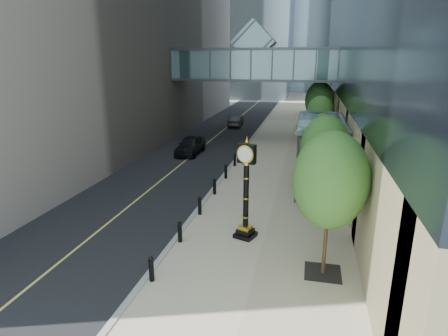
{
  "coord_description": "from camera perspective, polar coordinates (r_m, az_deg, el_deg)",
  "views": [
    {
      "loc": [
        2.69,
        -10.42,
        8.13
      ],
      "look_at": [
        -1.19,
        6.61,
        2.98
      ],
      "focal_mm": 30.0,
      "sensor_mm": 36.0,
      "label": 1
    }
  ],
  "objects": [
    {
      "name": "road",
      "position": [
        51.98,
        1.96,
        7.42
      ],
      "size": [
        8.0,
        180.0,
        0.02
      ],
      "primitive_type": "cube",
      "color": "black",
      "rests_on": "ground"
    },
    {
      "name": "skywalk",
      "position": [
        38.84,
        4.59,
        15.75
      ],
      "size": [
        17.0,
        4.2,
        5.8
      ],
      "color": "slate",
      "rests_on": "ground"
    },
    {
      "name": "car_far",
      "position": [
        46.46,
        1.81,
        7.22
      ],
      "size": [
        1.65,
        4.24,
        1.38
      ],
      "primitive_type": "imported",
      "rotation": [
        0.0,
        0.0,
        3.19
      ],
      "color": "black",
      "rests_on": "road"
    },
    {
      "name": "ground",
      "position": [
        13.49,
        -1.41,
        -20.65
      ],
      "size": [
        320.0,
        320.0,
        0.0
      ],
      "primitive_type": "plane",
      "color": "gray",
      "rests_on": "ground"
    },
    {
      "name": "sidewalk",
      "position": [
        51.09,
        10.87,
        7.01
      ],
      "size": [
        8.0,
        180.0,
        0.06
      ],
      "primitive_type": "cube",
      "color": "tan",
      "rests_on": "ground"
    },
    {
      "name": "pedestrian",
      "position": [
        22.65,
        16.53,
        -2.83
      ],
      "size": [
        0.74,
        0.62,
        1.73
      ],
      "primitive_type": "imported",
      "rotation": [
        0.0,
        0.0,
        3.53
      ],
      "color": "#A8A59A",
      "rests_on": "sidewalk"
    },
    {
      "name": "street_clock",
      "position": [
        17.09,
        3.37,
        -4.34
      ],
      "size": [
        1.11,
        1.11,
        4.66
      ],
      "rotation": [
        0.0,
        0.0,
        -0.33
      ],
      "color": "black",
      "rests_on": "sidewalk"
    },
    {
      "name": "entrance_canopy",
      "position": [
        24.75,
        14.6,
        6.74
      ],
      "size": [
        3.0,
        8.0,
        4.38
      ],
      "color": "#383F44",
      "rests_on": "ground"
    },
    {
      "name": "curb",
      "position": [
        51.38,
        6.38,
        7.25
      ],
      "size": [
        0.25,
        180.0,
        0.07
      ],
      "primitive_type": "cube",
      "color": "gray",
      "rests_on": "ground"
    },
    {
      "name": "bollard_row",
      "position": [
        21.55,
        -2.51,
        -4.31
      ],
      "size": [
        0.2,
        16.2,
        0.9
      ],
      "color": "black",
      "rests_on": "sidewalk"
    },
    {
      "name": "car_near",
      "position": [
        32.96,
        -5.12,
        3.5
      ],
      "size": [
        1.87,
        4.58,
        1.56
      ],
      "primitive_type": "imported",
      "rotation": [
        0.0,
        0.0,
        -0.01
      ],
      "color": "black",
      "rests_on": "road"
    },
    {
      "name": "street_trees",
      "position": [
        27.03,
        14.69,
        6.4
      ],
      "size": [
        2.85,
        28.79,
        5.85
      ],
      "color": "black",
      "rests_on": "sidewalk"
    }
  ]
}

